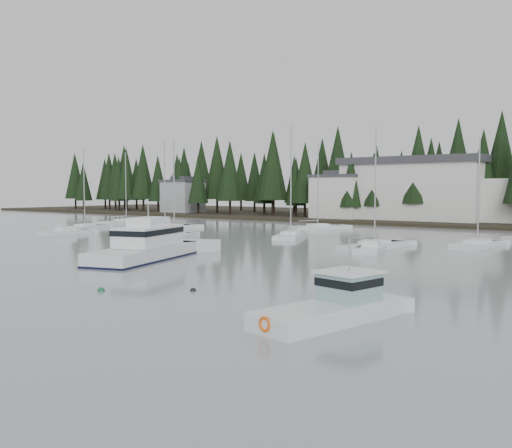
{
  "coord_description": "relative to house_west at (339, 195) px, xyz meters",
  "views": [
    {
      "loc": [
        32.99,
        -14.32,
        5.84
      ],
      "look_at": [
        0.28,
        29.13,
        2.5
      ],
      "focal_mm": 40.0,
      "sensor_mm": 36.0,
      "label": 1
    }
  ],
  "objects": [
    {
      "name": "far_shore_land",
      "position": [
        18.0,
        18.0,
        -4.65
      ],
      "size": [
        240.0,
        54.0,
        1.0
      ],
      "primitive_type": "cube",
      "color": "black",
      "rests_on": "ground"
    },
    {
      "name": "conifer_treeline",
      "position": [
        18.0,
        7.0,
        -4.65
      ],
      "size": [
        200.0,
        22.0,
        20.0
      ],
      "primitive_type": null,
      "color": "black",
      "rests_on": "ground"
    },
    {
      "name": "house_west",
      "position": [
        0.0,
        0.0,
        0.0
      ],
      "size": [
        9.54,
        7.42,
        8.75
      ],
      "color": "silver",
      "rests_on": "ground"
    },
    {
      "name": "house_far_west",
      "position": [
        -42.0,
        2.0,
        -0.25
      ],
      "size": [
        8.48,
        7.42,
        8.25
      ],
      "color": "#999EA0",
      "rests_on": "ground"
    },
    {
      "name": "harbor_inn",
      "position": [
        15.04,
        3.34,
        1.12
      ],
      "size": [
        29.5,
        11.5,
        10.9
      ],
      "color": "silver",
      "rests_on": "ground"
    },
    {
      "name": "cabin_cruiser_center",
      "position": [
        15.36,
        -61.2,
        -3.85
      ],
      "size": [
        7.43,
        13.11,
        5.38
      ],
      "rotation": [
        0.0,
        0.0,
        1.87
      ],
      "color": "silver",
      "rests_on": "ground"
    },
    {
      "name": "lobster_boat_teal",
      "position": [
        38.72,
        -71.38,
        -4.16
      ],
      "size": [
        4.0,
        7.8,
        4.13
      ],
      "rotation": [
        0.0,
        0.0,
        1.37
      ],
      "color": "silver",
      "rests_on": "ground"
    },
    {
      "name": "sailboat_1",
      "position": [
        8.2,
        -21.43,
        -4.58
      ],
      "size": [
        6.13,
        8.57,
        13.08
      ],
      "rotation": [
        0.0,
        0.0,
        1.09
      ],
      "color": "silver",
      "rests_on": "ground"
    },
    {
      "name": "sailboat_2",
      "position": [
        26.74,
        -41.71,
        -4.59
      ],
      "size": [
        3.92,
        9.47,
        12.59
      ],
      "rotation": [
        0.0,
        0.0,
        1.42
      ],
      "color": "silver",
      "rests_on": "ground"
    },
    {
      "name": "sailboat_3",
      "position": [
        -8.97,
        -35.58,
        -4.58
      ],
      "size": [
        3.73,
        10.04,
        13.51
      ],
      "rotation": [
        0.0,
        0.0,
        1.47
      ],
      "color": "silver",
      "rests_on": "ground"
    },
    {
      "name": "sailboat_5",
      "position": [
        34.5,
        -34.4,
        -4.59
      ],
      "size": [
        3.47,
        8.31,
        11.63
      ],
      "rotation": [
        0.0,
        0.0,
        1.46
      ],
      "color": "silver",
      "rests_on": "ground"
    },
    {
      "name": "sailboat_6",
      "position": [
        -25.35,
        -28.89,
        -4.6
      ],
      "size": [
        4.41,
        11.05,
        12.61
      ],
      "rotation": [
        0.0,
        0.0,
        1.71
      ],
      "color": "silver",
      "rests_on": "ground"
    },
    {
      "name": "sailboat_7",
      "position": [
        13.15,
        -36.1,
        -4.58
      ],
      "size": [
        6.23,
        9.67,
        13.98
      ],
      "rotation": [
        0.0,
        0.0,
        1.98
      ],
      "color": "silver",
      "rests_on": "ground"
    },
    {
      "name": "sailboat_9",
      "position": [
        3.75,
        -46.35,
        -4.59
      ],
      "size": [
        6.27,
        9.13,
        11.92
      ],
      "rotation": [
        0.0,
        0.0,
        2.03
      ],
      "color": "silver",
      "rests_on": "ground"
    },
    {
      "name": "sailboat_10",
      "position": [
        -19.0,
        -42.02,
        -4.58
      ],
      "size": [
        4.24,
        8.39,
        12.36
      ],
      "rotation": [
        0.0,
        0.0,
        1.8
      ],
      "color": "silver",
      "rests_on": "ground"
    },
    {
      "name": "runabout_0",
      "position": [
        -12.62,
        -49.58,
        -4.52
      ],
      "size": [
        2.23,
        6.93,
        1.42
      ],
      "rotation": [
        0.0,
        0.0,
        1.57
      ],
      "color": "silver",
      "rests_on": "ground"
    },
    {
      "name": "runabout_1",
      "position": [
        27.62,
        -44.31,
        -4.52
      ],
      "size": [
        3.98,
        7.16,
        1.42
      ],
      "rotation": [
        0.0,
        0.0,
        1.85
      ],
      "color": "silver",
      "rests_on": "ground"
    },
    {
      "name": "mooring_buoy_green",
      "position": [
        24.45,
        -72.84,
        -4.65
      ],
      "size": [
        0.45,
        0.45,
        0.45
      ],
      "primitive_type": "sphere",
      "color": "#145933",
      "rests_on": "ground"
    },
    {
      "name": "mooring_buoy_dark",
      "position": [
        28.61,
        -69.6,
        -4.65
      ],
      "size": [
        0.36,
        0.36,
        0.36
      ],
      "primitive_type": "sphere",
      "color": "black",
      "rests_on": "ground"
    }
  ]
}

